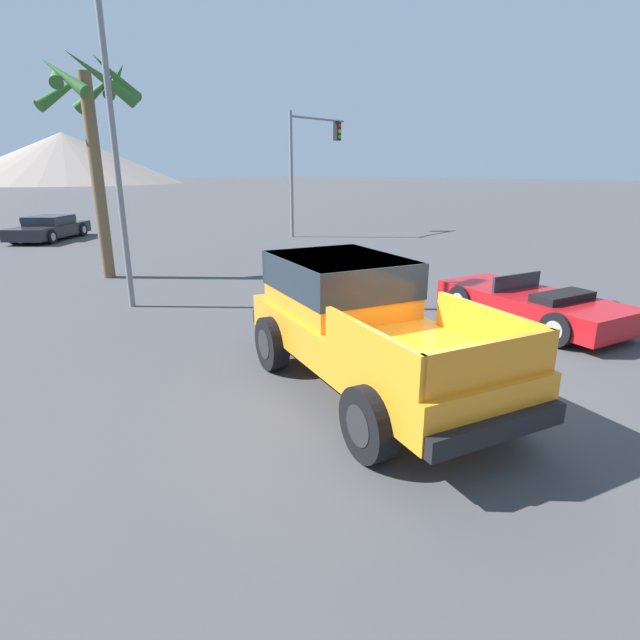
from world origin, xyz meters
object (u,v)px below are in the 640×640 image
object	(u,v)px
orange_pickup_truck	(357,316)
red_convertible_car	(532,304)
parked_car_dark	(49,227)
street_lamp_post	(108,91)
palm_tree_tall	(92,113)
traffic_light_main	(312,151)

from	to	relation	value
orange_pickup_truck	red_convertible_car	world-z (taller)	orange_pickup_truck
orange_pickup_truck	parked_car_dark	distance (m)	21.28
orange_pickup_truck	street_lamp_post	xyz separation A→B (m)	(-0.08, 6.87, 3.74)
street_lamp_post	palm_tree_tall	xyz separation A→B (m)	(1.31, 3.70, -0.10)
traffic_light_main	palm_tree_tall	bearing A→B (deg)	-167.65
traffic_light_main	street_lamp_post	bearing A→B (deg)	-154.60
traffic_light_main	street_lamp_post	xyz separation A→B (m)	(-13.32, -6.33, 0.77)
red_convertible_car	palm_tree_tall	distance (m)	12.81
orange_pickup_truck	parked_car_dark	xyz separation A→B (m)	(3.35, 21.00, -0.52)
red_convertible_car	street_lamp_post	size ratio (longest dim) A/B	0.54
orange_pickup_truck	red_convertible_car	bearing A→B (deg)	11.58
orange_pickup_truck	parked_car_dark	bearing A→B (deg)	102.55
orange_pickup_truck	palm_tree_tall	bearing A→B (deg)	104.99
traffic_light_main	red_convertible_car	bearing A→B (deg)	-120.28
traffic_light_main	palm_tree_tall	size ratio (longest dim) A/B	0.93
street_lamp_post	palm_tree_tall	bearing A→B (deg)	70.47
traffic_light_main	orange_pickup_truck	bearing A→B (deg)	-135.10
traffic_light_main	street_lamp_post	world-z (taller)	street_lamp_post
parked_car_dark	traffic_light_main	distance (m)	13.08
palm_tree_tall	orange_pickup_truck	bearing A→B (deg)	-96.62
traffic_light_main	palm_tree_tall	distance (m)	12.31
traffic_light_main	palm_tree_tall	xyz separation A→B (m)	(-12.01, -2.63, 0.67)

